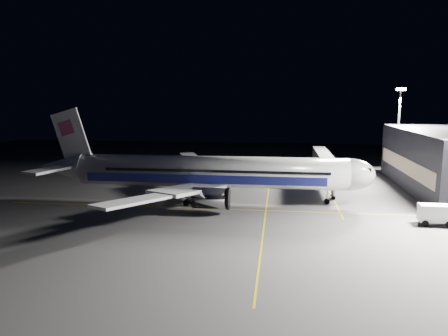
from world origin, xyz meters
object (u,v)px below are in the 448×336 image
jet_bridge (326,163)px  baggage_tug (175,186)px  service_truck (439,214)px  safety_cone_c (219,193)px  airliner (206,172)px  safety_cone_b (203,191)px  floodlight_mast_north (399,123)px  safety_cone_a (226,187)px

jet_bridge → baggage_tug: (-30.65, -10.06, -3.86)m
service_truck → safety_cone_c: 38.30m
airliner → safety_cone_c: 7.16m
airliner → baggage_tug: size_ratio=23.59×
jet_bridge → safety_cone_b: jet_bridge is taller
airliner → floodlight_mast_north: floodlight_mast_north is taller
airliner → safety_cone_b: airliner is taller
floodlight_mast_north → safety_cone_b: floodlight_mast_north is taller
safety_cone_a → safety_cone_b: bearing=-130.8°
safety_cone_b → safety_cone_c: bearing=-15.8°
service_truck → safety_cone_a: 40.24m
floodlight_mast_north → service_truck: (-4.61, -42.92, -10.76)m
airliner → safety_cone_a: (2.37, 10.41, -4.84)m
safety_cone_a → jet_bridge: bearing=20.3°
floodlight_mast_north → service_truck: bearing=-96.1°
floodlight_mast_north → safety_cone_b: 51.38m
safety_cone_c → safety_cone_a: bearing=82.5°
service_truck → safety_cone_c: (-34.80, 15.95, -1.28)m
jet_bridge → safety_cone_a: (-20.70, -7.64, -4.25)m
airliner → baggage_tug: 11.88m
safety_cone_b → safety_cone_c: 3.31m
service_truck → safety_cone_a: bearing=149.8°
floodlight_mast_north → safety_cone_c: floodlight_mast_north is taller
safety_cone_a → safety_cone_c: (-0.71, -5.40, 0.00)m
jet_bridge → baggage_tug: bearing=-161.8°
jet_bridge → safety_cone_c: jet_bridge is taller
jet_bridge → safety_cone_b: 27.76m
baggage_tug → jet_bridge: bearing=39.2°
service_truck → safety_cone_c: service_truck is taller
jet_bridge → floodlight_mast_north: 24.06m
floodlight_mast_north → safety_cone_b: (-42.59, -26.08, -12.06)m
safety_cone_c → floodlight_mast_north: bearing=34.4°
service_truck → safety_cone_c: bearing=157.2°
floodlight_mast_north → safety_cone_a: floodlight_mast_north is taller
baggage_tug → safety_cone_a: 10.25m
service_truck → safety_cone_b: bearing=157.9°
airliner → floodlight_mast_north: 52.56m
baggage_tug → safety_cone_c: bearing=3.2°
baggage_tug → safety_cone_b: baggage_tug is taller
safety_cone_a → safety_cone_b: 5.95m
service_truck → safety_cone_b: 41.57m
jet_bridge → safety_cone_a: size_ratio=52.43×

